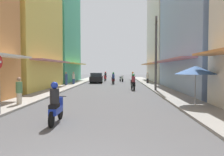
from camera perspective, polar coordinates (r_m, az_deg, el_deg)
The scene contains 20 objects.
ground_plane at distance 21.87m, azimuth -0.50°, elevation -2.86°, with size 99.54×99.54×0.00m, color #4C4C4F.
sidewalk_left at distance 22.66m, azimuth -13.19°, elevation -2.59°, with size 2.00×53.24×0.12m, color #9E9991.
sidewalk_right at distance 22.19m, azimuth 12.45°, elevation -2.69°, with size 2.00×53.24×0.12m, color gray.
building_left_mid at distance 23.23m, azimuth -23.70°, elevation 10.11°, with size 7.05×10.11×10.42m.
building_left_far at distance 34.03m, azimuth -15.21°, elevation 11.41°, with size 7.05×10.84×14.72m.
building_right_mid at distance 22.11m, azimuth 24.20°, elevation 16.32°, with size 7.05×13.82×14.83m.
building_right_far at distance 35.47m, azimuth 15.56°, elevation 13.72°, with size 7.05×12.64×17.99m.
motorbike_green at distance 31.73m, azimuth 5.58°, elevation 0.09°, with size 0.55×1.81×1.58m.
motorbike_black at distance 20.50m, azimuth 5.64°, elevation -1.26°, with size 0.55×1.81×1.58m.
motorbike_blue at distance 8.33m, azimuth -14.78°, elevation -6.93°, with size 0.55×1.81×1.58m.
motorbike_maroon at distance 28.19m, azimuth 0.30°, elevation -0.21°, with size 0.60×1.80×1.58m.
motorbike_red at distance 34.96m, azimuth -1.80°, elevation 0.33°, with size 0.55×1.81×1.58m.
motorbike_white at distance 33.47m, azimuth 2.55°, elevation -0.12°, with size 0.72×1.75×0.96m.
parked_car at distance 30.83m, azimuth -4.16°, elevation 0.09°, with size 1.97×4.19×1.45m.
pedestrian_crossing at distance 12.72m, azimuth -23.59°, elevation -3.39°, with size 0.34×0.34×1.59m.
pedestrian_far at distance 25.68m, azimuth -12.18°, elevation -0.26°, with size 0.34×0.34×1.65m.
pedestrian_midway at distance 29.17m, azimuth 9.51°, elevation -0.01°, with size 0.34×0.34×1.56m.
pedestrian_foreground at distance 27.42m, azimuth -10.25°, elevation -0.10°, with size 0.34×0.34×1.63m.
vendor_umbrella at distance 12.34m, azimuth 21.44°, elevation 1.99°, with size 2.22×2.22×2.21m.
utility_pole at distance 19.58m, azimuth 11.67°, elevation 6.51°, with size 0.20×1.20×6.71m.
Camera 1 is at (1.04, -3.13, 2.07)m, focal length 34.16 mm.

